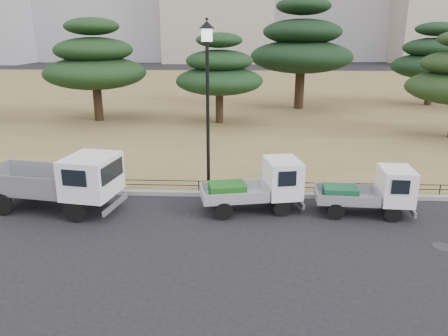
# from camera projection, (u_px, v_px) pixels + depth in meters

# --- Properties ---
(ground) EXTENTS (220.00, 220.00, 0.00)m
(ground) POSITION_uv_depth(u_px,v_px,m) (221.00, 225.00, 14.06)
(ground) COLOR black
(lawn) EXTENTS (120.00, 56.00, 0.15)m
(lawn) POSITION_uv_depth(u_px,v_px,m) (238.00, 94.00, 43.23)
(lawn) COLOR olive
(lawn) RESTS_ON ground
(curb) EXTENTS (120.00, 0.25, 0.16)m
(curb) POSITION_uv_depth(u_px,v_px,m) (225.00, 194.00, 16.52)
(curb) COLOR gray
(curb) RESTS_ON ground
(truck_large) EXTENTS (4.83, 2.50, 2.01)m
(truck_large) POSITION_uv_depth(u_px,v_px,m) (59.00, 179.00, 14.94)
(truck_large) COLOR black
(truck_large) RESTS_ON ground
(truck_kei_front) EXTENTS (3.59, 2.06, 1.78)m
(truck_kei_front) POSITION_uv_depth(u_px,v_px,m) (259.00, 186.00, 15.01)
(truck_kei_front) COLOR black
(truck_kei_front) RESTS_ON ground
(truck_kei_rear) EXTENTS (3.19, 1.50, 1.64)m
(truck_kei_rear) POSITION_uv_depth(u_px,v_px,m) (371.00, 191.00, 14.68)
(truck_kei_rear) COLOR black
(truck_kei_rear) RESTS_ON ground
(street_lamp) EXTENTS (0.55, 0.55, 6.17)m
(street_lamp) POSITION_uv_depth(u_px,v_px,m) (207.00, 80.00, 15.58)
(street_lamp) COLOR black
(street_lamp) RESTS_ON lawn
(pipe_fence) EXTENTS (38.00, 0.04, 0.40)m
(pipe_fence) POSITION_uv_depth(u_px,v_px,m) (225.00, 184.00, 16.55)
(pipe_fence) COLOR black
(pipe_fence) RESTS_ON lawn
(tarp_pile) EXTENTS (1.68, 1.50, 0.92)m
(tarp_pile) POSITION_uv_depth(u_px,v_px,m) (52.00, 177.00, 17.06)
(tarp_pile) COLOR #131699
(tarp_pile) RESTS_ON lawn
(manhole) EXTENTS (0.60, 0.60, 0.01)m
(manhole) POSITION_uv_depth(u_px,v_px,m) (443.00, 247.00, 12.60)
(manhole) COLOR #2D2D30
(manhole) RESTS_ON ground
(pine_west_near) EXTENTS (6.74, 6.74, 6.74)m
(pine_west_near) POSITION_uv_depth(u_px,v_px,m) (95.00, 63.00, 28.89)
(pine_west_near) COLOR black
(pine_west_near) RESTS_ON lawn
(pine_center_left) EXTENTS (5.71, 5.71, 5.80)m
(pine_center_left) POSITION_uv_depth(u_px,v_px,m) (219.00, 72.00, 28.33)
(pine_center_left) COLOR black
(pine_center_left) RESTS_ON lawn
(pine_center_right) EXTENTS (7.87, 7.87, 8.35)m
(pine_center_right) POSITION_uv_depth(u_px,v_px,m) (302.00, 45.00, 33.46)
(pine_center_right) COLOR black
(pine_center_right) RESTS_ON lawn
(pine_east_far) EXTENTS (6.58, 6.58, 6.62)m
(pine_east_far) POSITION_uv_depth(u_px,v_px,m) (434.00, 58.00, 35.31)
(pine_east_far) COLOR black
(pine_east_far) RESTS_ON lawn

